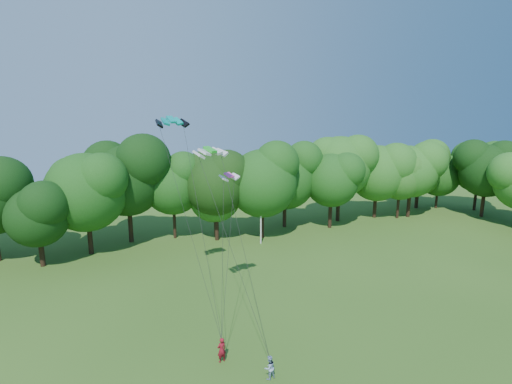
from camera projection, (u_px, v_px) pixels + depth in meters
name	position (u px, v px, depth m)	size (l,w,h in m)	color
utility_pole	(261.00, 214.00, 48.39)	(1.44, 0.44, 7.34)	silver
kite_flyer_left	(222.00, 350.00, 26.22)	(0.63, 0.41, 1.72)	maroon
kite_flyer_right	(269.00, 367.00, 24.60)	(0.75, 0.58, 1.54)	#9AB1D5
kite_teal	(171.00, 120.00, 31.38)	(2.66, 1.55, 0.58)	#048E88
kite_green	(210.00, 150.00, 28.54)	(2.68, 1.90, 0.42)	green
kite_pink	(229.00, 175.00, 31.09)	(1.75, 1.23, 0.35)	#FF46BA
tree_back_center	(216.00, 181.00, 48.84)	(8.33, 8.33, 12.12)	black
tree_back_east	(400.00, 176.00, 59.00)	(7.03, 7.03, 10.23)	black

